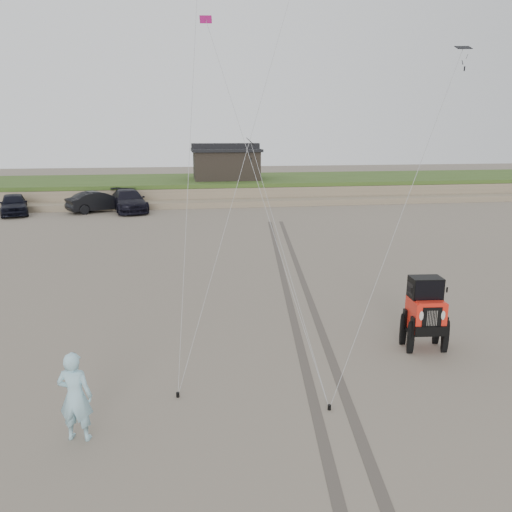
{
  "coord_description": "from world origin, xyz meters",
  "views": [
    {
      "loc": [
        -2.62,
        -11.09,
        6.17
      ],
      "look_at": [
        -0.41,
        3.0,
        2.6
      ],
      "focal_mm": 35.0,
      "sensor_mm": 36.0,
      "label": 1
    }
  ],
  "objects_px": {
    "truck_b": "(99,201)",
    "truck_c": "(129,201)",
    "jeep": "(425,321)",
    "man": "(75,396)",
    "cabin": "(226,163)",
    "truck_a": "(14,204)"
  },
  "relations": [
    {
      "from": "truck_a",
      "to": "truck_c",
      "type": "distance_m",
      "value": 8.49
    },
    {
      "from": "truck_b",
      "to": "truck_c",
      "type": "distance_m",
      "value": 2.32
    },
    {
      "from": "jeep",
      "to": "man",
      "type": "xyz_separation_m",
      "value": [
        -9.12,
        -3.02,
        0.11
      ]
    },
    {
      "from": "truck_b",
      "to": "truck_a",
      "type": "bearing_deg",
      "value": 65.17
    },
    {
      "from": "cabin",
      "to": "truck_c",
      "type": "xyz_separation_m",
      "value": [
        -8.48,
        -7.72,
        -2.4
      ]
    },
    {
      "from": "cabin",
      "to": "truck_c",
      "type": "bearing_deg",
      "value": -137.66
    },
    {
      "from": "truck_a",
      "to": "man",
      "type": "bearing_deg",
      "value": -87.78
    },
    {
      "from": "truck_c",
      "to": "man",
      "type": "xyz_separation_m",
      "value": [
        1.65,
        -30.82,
        0.12
      ]
    },
    {
      "from": "jeep",
      "to": "man",
      "type": "bearing_deg",
      "value": -156.24
    },
    {
      "from": "truck_c",
      "to": "man",
      "type": "relative_size",
      "value": 3.01
    },
    {
      "from": "truck_c",
      "to": "truck_b",
      "type": "bearing_deg",
      "value": 160.45
    },
    {
      "from": "cabin",
      "to": "truck_a",
      "type": "distance_m",
      "value": 18.93
    },
    {
      "from": "truck_c",
      "to": "jeep",
      "type": "height_order",
      "value": "jeep"
    },
    {
      "from": "truck_a",
      "to": "man",
      "type": "distance_m",
      "value": 32.14
    },
    {
      "from": "cabin",
      "to": "truck_c",
      "type": "distance_m",
      "value": 11.72
    },
    {
      "from": "truck_b",
      "to": "man",
      "type": "distance_m",
      "value": 31.29
    },
    {
      "from": "truck_c",
      "to": "jeep",
      "type": "xyz_separation_m",
      "value": [
        10.77,
        -27.8,
        0.01
      ]
    },
    {
      "from": "cabin",
      "to": "truck_b",
      "type": "height_order",
      "value": "cabin"
    },
    {
      "from": "truck_a",
      "to": "jeep",
      "type": "distance_m",
      "value": 33.55
    },
    {
      "from": "truck_b",
      "to": "man",
      "type": "bearing_deg",
      "value": 157.46
    },
    {
      "from": "truck_a",
      "to": "man",
      "type": "xyz_separation_m",
      "value": [
        10.13,
        -30.5,
        0.16
      ]
    },
    {
      "from": "cabin",
      "to": "truck_b",
      "type": "distance_m",
      "value": 13.37
    }
  ]
}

